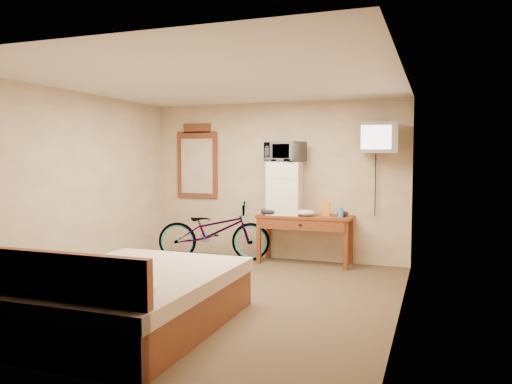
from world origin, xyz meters
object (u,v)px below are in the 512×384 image
Objects in this scene: desk at (304,223)px; wall_mirror at (197,162)px; mini_fridge at (285,188)px; bicycle at (214,231)px; microwave at (285,152)px; blue_cup at (341,212)px; crt_television at (378,138)px; bed at (127,299)px.

wall_mirror is (-1.94, 0.27, 0.91)m from desk.
mini_fridge is 1.32m from bicycle.
microwave is 1.26m from blue_cup.
bicycle is at bearing -41.54° from wall_mirror.
desk is 1.66m from crt_television.
wall_mirror is at bearing 175.21° from crt_television.
crt_television reaches higher than bed.
desk is at bearing 75.68° from bed.
wall_mirror is (-1.61, 0.23, -0.16)m from microwave.
crt_television is at bearing -0.71° from mini_fridge.
desk is 1.13m from microwave.
mini_fridge is 1.58m from crt_television.
bicycle reaches higher than bed.
crt_television reaches higher than desk.
crt_television is at bearing 19.70° from microwave.
desk is 3.49m from bed.
blue_cup is at bearing 16.18° from microwave.
bed is at bearing -104.32° from desk.
microwave is (0.00, 0.00, 0.56)m from mini_fridge.
microwave is 1.68m from bicycle.
bed is at bearing -113.00° from blue_cup.
wall_mirror reaches higher than crt_television.
desk is 2.16m from wall_mirror.
crt_television reaches higher than blue_cup.
mini_fridge is 0.65× the size of wall_mirror.
blue_cup is at bearing -4.23° from mini_fridge.
desk is at bearing -178.78° from crt_television.
blue_cup is (0.88, -0.07, -0.89)m from microwave.
bicycle reaches higher than blue_cup.
crt_television is 0.51× the size of wall_mirror.
bed is at bearing 172.59° from bicycle.
microwave is 0.88× the size of crt_television.
bicycle is 0.79× the size of bed.
desk is 1.15× the size of wall_mirror.
blue_cup is 0.22× the size of crt_television.
bicycle is (-2.49, -0.20, -1.44)m from crt_television.
bed reaches higher than blue_cup.
bicycle is 3.24m from bed.
wall_mirror is 0.56× the size of bed.
mini_fridge is 3.55m from bed.
blue_cup reaches higher than desk.
mini_fridge is at bearing -103.29° from microwave.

